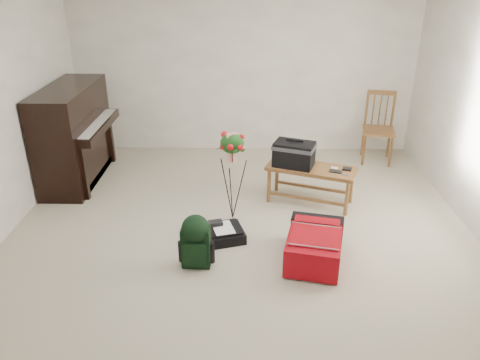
{
  "coord_description": "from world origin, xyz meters",
  "views": [
    {
      "loc": [
        0.07,
        -4.11,
        2.67
      ],
      "look_at": [
        -0.01,
        0.35,
        0.58
      ],
      "focal_mm": 35.0,
      "sensor_mm": 36.0,
      "label": 1
    }
  ],
  "objects_px": {
    "dining_chair": "(378,128)",
    "black_duffel": "(221,233)",
    "flower_stand": "(232,177)",
    "red_suitcase": "(314,243)",
    "bench": "(300,160)",
    "green_backpack": "(196,239)",
    "piano": "(75,136)"
  },
  "relations": [
    {
      "from": "dining_chair",
      "to": "black_duffel",
      "type": "distance_m",
      "value": 3.11
    },
    {
      "from": "black_duffel",
      "to": "flower_stand",
      "type": "xyz_separation_m",
      "value": [
        0.11,
        0.46,
        0.45
      ]
    },
    {
      "from": "dining_chair",
      "to": "red_suitcase",
      "type": "distance_m",
      "value": 2.83
    },
    {
      "from": "bench",
      "to": "black_duffel",
      "type": "bearing_deg",
      "value": -116.62
    },
    {
      "from": "bench",
      "to": "dining_chair",
      "type": "height_order",
      "value": "dining_chair"
    },
    {
      "from": "flower_stand",
      "to": "dining_chair",
      "type": "bearing_deg",
      "value": 19.48
    },
    {
      "from": "flower_stand",
      "to": "red_suitcase",
      "type": "bearing_deg",
      "value": -64.66
    },
    {
      "from": "green_backpack",
      "to": "piano",
      "type": "bearing_deg",
      "value": 135.19
    },
    {
      "from": "bench",
      "to": "green_backpack",
      "type": "relative_size",
      "value": 2.08
    },
    {
      "from": "dining_chair",
      "to": "green_backpack",
      "type": "bearing_deg",
      "value": -121.07
    },
    {
      "from": "piano",
      "to": "dining_chair",
      "type": "height_order",
      "value": "piano"
    },
    {
      "from": "dining_chair",
      "to": "black_duffel",
      "type": "bearing_deg",
      "value": -123.84
    },
    {
      "from": "piano",
      "to": "red_suitcase",
      "type": "bearing_deg",
      "value": -31.99
    },
    {
      "from": "piano",
      "to": "bench",
      "type": "xyz_separation_m",
      "value": [
        2.86,
        -0.66,
        -0.04
      ]
    },
    {
      "from": "bench",
      "to": "green_backpack",
      "type": "distance_m",
      "value": 1.72
    },
    {
      "from": "flower_stand",
      "to": "black_duffel",
      "type": "bearing_deg",
      "value": -124.46
    },
    {
      "from": "bench",
      "to": "black_duffel",
      "type": "height_order",
      "value": "bench"
    },
    {
      "from": "dining_chair",
      "to": "flower_stand",
      "type": "xyz_separation_m",
      "value": [
        -2.04,
        -1.76,
        0.03
      ]
    },
    {
      "from": "bench",
      "to": "green_backpack",
      "type": "xyz_separation_m",
      "value": [
        -1.09,
        -1.3,
        -0.27
      ]
    },
    {
      "from": "piano",
      "to": "green_backpack",
      "type": "distance_m",
      "value": 2.66
    },
    {
      "from": "dining_chair",
      "to": "black_duffel",
      "type": "height_order",
      "value": "dining_chair"
    },
    {
      "from": "dining_chair",
      "to": "flower_stand",
      "type": "distance_m",
      "value": 2.69
    },
    {
      "from": "green_backpack",
      "to": "flower_stand",
      "type": "distance_m",
      "value": 1.0
    },
    {
      "from": "red_suitcase",
      "to": "black_duffel",
      "type": "xyz_separation_m",
      "value": [
        -0.93,
        0.32,
        -0.1
      ]
    },
    {
      "from": "red_suitcase",
      "to": "black_duffel",
      "type": "bearing_deg",
      "value": 173.45
    },
    {
      "from": "piano",
      "to": "flower_stand",
      "type": "xyz_separation_m",
      "value": [
        2.09,
        -1.04,
        -0.08
      ]
    },
    {
      "from": "bench",
      "to": "flower_stand",
      "type": "height_order",
      "value": "flower_stand"
    },
    {
      "from": "dining_chair",
      "to": "red_suitcase",
      "type": "height_order",
      "value": "dining_chair"
    },
    {
      "from": "piano",
      "to": "flower_stand",
      "type": "bearing_deg",
      "value": -26.5
    },
    {
      "from": "piano",
      "to": "green_backpack",
      "type": "height_order",
      "value": "piano"
    },
    {
      "from": "red_suitcase",
      "to": "green_backpack",
      "type": "distance_m",
      "value": 1.15
    },
    {
      "from": "bench",
      "to": "piano",
      "type": "bearing_deg",
      "value": -173.11
    }
  ]
}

